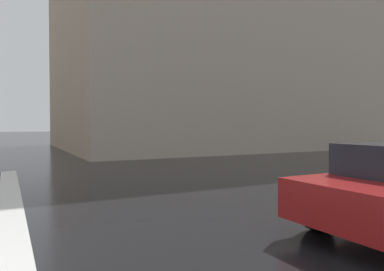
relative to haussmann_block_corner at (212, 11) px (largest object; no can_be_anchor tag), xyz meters
The scene contains 1 object.
haussmann_block_corner is the anchor object (origin of this frame).
Camera 1 is at (-4.20, -1.95, 1.69)m, focal length 32.86 mm.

